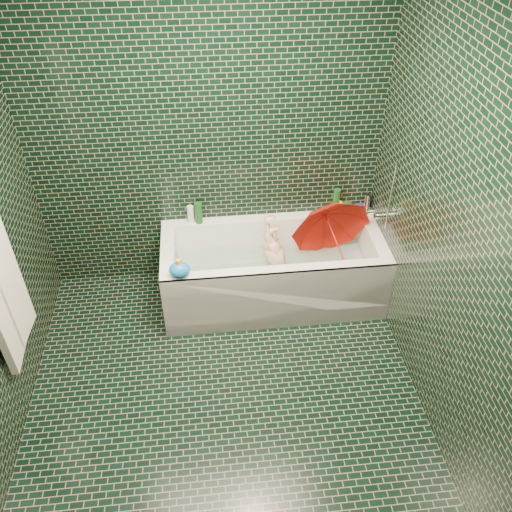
{
  "coord_description": "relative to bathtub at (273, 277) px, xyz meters",
  "views": [
    {
      "loc": [
        -0.04,
        -2.19,
        3.06
      ],
      "look_at": [
        0.3,
        0.82,
        0.59
      ],
      "focal_mm": 38.0,
      "sensor_mm": 36.0,
      "label": 1
    }
  ],
  "objects": [
    {
      "name": "bottle_left_short",
      "position": [
        -0.61,
        0.34,
        0.41
      ],
      "size": [
        0.07,
        0.07,
        0.15
      ],
      "primitive_type": "cylinder",
      "rotation": [
        0.0,
        0.0,
        0.38
      ],
      "color": "white",
      "rests_on": "bathtub"
    },
    {
      "name": "water",
      "position": [
        0.0,
        0.02,
        0.09
      ],
      "size": [
        1.48,
        0.53,
        0.0
      ],
      "primitive_type": "cube",
      "color": "silver",
      "rests_on": "bathtub"
    },
    {
      "name": "child",
      "position": [
        0.05,
        0.04,
        0.1
      ],
      "size": [
        0.83,
        0.29,
        0.32
      ],
      "primitive_type": "imported",
      "rotation": [
        -1.41,
        0.0,
        -1.57
      ],
      "color": "#EEB394",
      "rests_on": "bathtub"
    },
    {
      "name": "floor",
      "position": [
        -0.45,
        -1.01,
        -0.21
      ],
      "size": [
        2.8,
        2.8,
        0.0
      ],
      "primitive_type": "plane",
      "color": "black",
      "rests_on": "ground"
    },
    {
      "name": "bathtub",
      "position": [
        0.0,
        0.0,
        0.0
      ],
      "size": [
        1.7,
        0.75,
        0.55
      ],
      "color": "white",
      "rests_on": "floor"
    },
    {
      "name": "rubber_duck",
      "position": [
        0.55,
        0.35,
        0.39
      ],
      "size": [
        0.13,
        0.08,
        0.11
      ],
      "rotation": [
        0.0,
        0.0,
        -0.02
      ],
      "color": "yellow",
      "rests_on": "bathtub"
    },
    {
      "name": "wall_right",
      "position": [
        0.85,
        -1.01,
        1.04
      ],
      "size": [
        0.0,
        2.8,
        2.8
      ],
      "primitive_type": "plane",
      "rotation": [
        1.57,
        0.0,
        -1.57
      ],
      "color": "black",
      "rests_on": "floor"
    },
    {
      "name": "faucet",
      "position": [
        0.81,
        0.01,
        0.56
      ],
      "size": [
        0.18,
        0.19,
        0.55
      ],
      "color": "silver",
      "rests_on": "wall_right"
    },
    {
      "name": "bottle_right_pump",
      "position": [
        0.8,
        0.33,
        0.42
      ],
      "size": [
        0.06,
        0.06,
        0.17
      ],
      "primitive_type": "cylinder",
      "rotation": [
        0.0,
        0.0,
        -0.12
      ],
      "color": "silver",
      "rests_on": "bathtub"
    },
    {
      "name": "ceiling",
      "position": [
        -0.45,
        -1.01,
        2.29
      ],
      "size": [
        2.8,
        2.8,
        0.0
      ],
      "primitive_type": "plane",
      "rotation": [
        3.14,
        0.0,
        0.0
      ],
      "color": "white",
      "rests_on": "wall_back"
    },
    {
      "name": "soap_bottle_a",
      "position": [
        0.8,
        0.31,
        0.34
      ],
      "size": [
        0.1,
        0.1,
        0.26
      ],
      "primitive_type": "imported",
      "rotation": [
        0.0,
        0.0,
        -0.02
      ],
      "color": "white",
      "rests_on": "bathtub"
    },
    {
      "name": "soap_bottle_c",
      "position": [
        0.67,
        0.34,
        0.34
      ],
      "size": [
        0.18,
        0.18,
        0.19
      ],
      "primitive_type": "imported",
      "rotation": [
        0.0,
        0.0,
        0.26
      ],
      "color": "#164D1B",
      "rests_on": "bathtub"
    },
    {
      "name": "umbrella",
      "position": [
        0.48,
        0.0,
        0.34
      ],
      "size": [
        0.83,
        0.76,
        0.88
      ],
      "primitive_type": "imported",
      "rotation": [
        0.36,
        -0.39,
        0.01
      ],
      "color": "red",
      "rests_on": "bathtub"
    },
    {
      "name": "bath_toy",
      "position": [
        -0.7,
        -0.31,
        0.4
      ],
      "size": [
        0.16,
        0.13,
        0.14
      ],
      "rotation": [
        0.0,
        0.0,
        0.08
      ],
      "color": "blue",
      "rests_on": "bathtub"
    },
    {
      "name": "bottle_right_tall",
      "position": [
        0.55,
        0.35,
        0.45
      ],
      "size": [
        0.07,
        0.07,
        0.21
      ],
      "primitive_type": "cylinder",
      "rotation": [
        0.0,
        0.0,
        0.21
      ],
      "color": "#164D1B",
      "rests_on": "bathtub"
    },
    {
      "name": "soap_bottle_b",
      "position": [
        0.8,
        0.34,
        0.34
      ],
      "size": [
        0.12,
        0.12,
        0.2
      ],
      "primitive_type": "imported",
      "rotation": [
        0.0,
        0.0,
        0.37
      ],
      "color": "#3D1D6D",
      "rests_on": "bathtub"
    },
    {
      "name": "wall_back",
      "position": [
        -0.45,
        0.39,
        1.04
      ],
      "size": [
        2.8,
        0.0,
        2.8
      ],
      "primitive_type": "plane",
      "rotation": [
        1.57,
        0.0,
        0.0
      ],
      "color": "black",
      "rests_on": "floor"
    },
    {
      "name": "bath_mat",
      "position": [
        0.0,
        0.02,
        -0.06
      ],
      "size": [
        1.35,
        0.47,
        0.01
      ],
      "primitive_type": "cube",
      "color": "green",
      "rests_on": "bathtub"
    },
    {
      "name": "bottle_left_tall",
      "position": [
        -0.55,
        0.33,
        0.43
      ],
      "size": [
        0.07,
        0.07,
        0.18
      ],
      "primitive_type": "cylinder",
      "rotation": [
        0.0,
        0.0,
        0.1
      ],
      "color": "#164D1B",
      "rests_on": "bathtub"
    }
  ]
}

